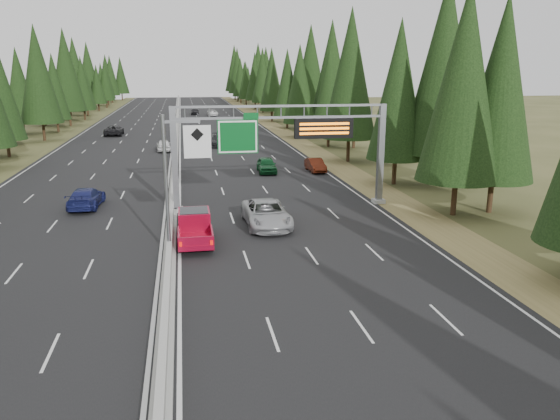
# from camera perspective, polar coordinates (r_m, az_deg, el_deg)

# --- Properties ---
(road) EXTENTS (32.00, 260.00, 0.08)m
(road) POSITION_cam_1_polar(r_m,az_deg,el_deg) (85.96, -10.78, 7.30)
(road) COLOR black
(road) RESTS_ON ground
(shoulder_right) EXTENTS (3.60, 260.00, 0.06)m
(shoulder_right) POSITION_cam_1_polar(r_m,az_deg,el_deg) (87.57, 1.04, 7.67)
(shoulder_right) COLOR olive
(shoulder_right) RESTS_ON ground
(shoulder_left) EXTENTS (3.60, 260.00, 0.06)m
(shoulder_left) POSITION_cam_1_polar(r_m,az_deg,el_deg) (87.99, -22.51, 6.61)
(shoulder_left) COLOR #3F4420
(shoulder_left) RESTS_ON ground
(median_barrier) EXTENTS (0.70, 260.00, 0.85)m
(median_barrier) POSITION_cam_1_polar(r_m,az_deg,el_deg) (85.91, -10.79, 7.55)
(median_barrier) COLOR #989893
(median_barrier) RESTS_ON road
(sign_gantry) EXTENTS (16.75, 0.98, 7.80)m
(sign_gantry) POSITION_cam_1_polar(r_m,az_deg,el_deg) (41.29, 1.01, 7.31)
(sign_gantry) COLOR slate
(sign_gantry) RESTS_ON road
(hov_sign_pole) EXTENTS (2.80, 0.50, 8.00)m
(hov_sign_pole) POSITION_cam_1_polar(r_m,az_deg,el_deg) (30.82, -10.77, 3.57)
(hov_sign_pole) COLOR slate
(hov_sign_pole) RESTS_ON road
(tree_row_right) EXTENTS (12.07, 243.31, 18.74)m
(tree_row_right) POSITION_cam_1_polar(r_m,az_deg,el_deg) (78.36, 5.58, 13.60)
(tree_row_right) COLOR black
(tree_row_right) RESTS_ON ground
(silver_minivan) EXTENTS (2.99, 6.25, 1.72)m
(silver_minivan) POSITION_cam_1_polar(r_m,az_deg,el_deg) (36.97, -1.44, -0.39)
(silver_minivan) COLOR #A7A9AC
(silver_minivan) RESTS_ON road
(red_pickup) EXTENTS (2.03, 5.68, 1.85)m
(red_pickup) POSITION_cam_1_polar(r_m,az_deg,el_deg) (34.16, -8.92, -1.53)
(red_pickup) COLOR black
(red_pickup) RESTS_ON road
(car_ahead_green) EXTENTS (2.03, 4.63, 1.55)m
(car_ahead_green) POSITION_cam_1_polar(r_m,az_deg,el_deg) (56.49, -1.42, 4.73)
(car_ahead_green) COLOR #135527
(car_ahead_green) RESTS_ON road
(car_ahead_dkred) EXTENTS (1.54, 4.15, 1.36)m
(car_ahead_dkred) POSITION_cam_1_polar(r_m,az_deg,el_deg) (57.12, 3.72, 4.72)
(car_ahead_dkred) COLOR #541B0C
(car_ahead_dkred) RESTS_ON road
(car_ahead_dkgrey) EXTENTS (2.63, 5.65, 1.60)m
(car_ahead_dkgrey) POSITION_cam_1_polar(r_m,az_deg,el_deg) (76.68, -6.43, 7.25)
(car_ahead_dkgrey) COLOR black
(car_ahead_dkgrey) RESTS_ON road
(car_ahead_white) EXTENTS (2.34, 4.86, 1.33)m
(car_ahead_white) POSITION_cam_1_polar(r_m,az_deg,el_deg) (127.89, -7.06, 10.05)
(car_ahead_white) COLOR white
(car_ahead_white) RESTS_ON road
(car_ahead_far) EXTENTS (1.94, 4.46, 1.50)m
(car_ahead_far) POSITION_cam_1_polar(r_m,az_deg,el_deg) (131.66, -8.88, 10.14)
(car_ahead_far) COLOR black
(car_ahead_far) RESTS_ON road
(car_onc_blue) EXTENTS (2.44, 5.42, 1.54)m
(car_onc_blue) POSITION_cam_1_polar(r_m,az_deg,el_deg) (44.58, -19.60, 1.23)
(car_onc_blue) COLOR navy
(car_onc_blue) RESTS_ON road
(car_onc_white) EXTENTS (2.05, 4.54, 1.51)m
(car_onc_white) POSITION_cam_1_polar(r_m,az_deg,el_deg) (73.02, -12.06, 6.63)
(car_onc_white) COLOR white
(car_onc_white) RESTS_ON road
(car_onc_far) EXTENTS (2.74, 5.90, 1.64)m
(car_onc_far) POSITION_cam_1_polar(r_m,az_deg,el_deg) (92.88, -16.96, 7.98)
(car_onc_far) COLOR black
(car_onc_far) RESTS_ON road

